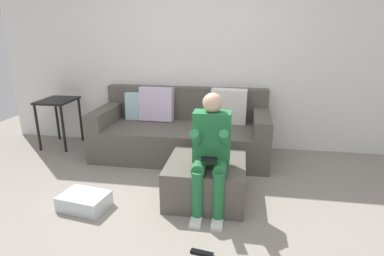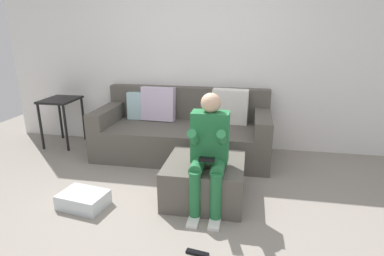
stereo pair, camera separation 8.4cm
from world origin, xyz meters
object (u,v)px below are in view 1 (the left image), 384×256
Objects in this scene: person_seated at (211,148)px; remote_near_ottoman at (202,253)px; couch_sectional at (182,132)px; storage_bin at (84,201)px; side_table at (58,108)px; ottoman at (206,180)px.

remote_near_ottoman is (0.01, -0.68, -0.61)m from person_seated.
remote_near_ottoman is at bearing -75.04° from couch_sectional.
side_table is at bearing 126.50° from storage_bin.
remote_near_ottoman is at bearing -40.83° from side_table.
ottoman is 0.69× the size of person_seated.
ottoman is at bearing 18.21° from storage_bin.
person_seated is 1.60× the size of side_table.
person_seated is 0.91m from remote_near_ottoman.
couch_sectional is 1.86m from side_table.
couch_sectional is 2.05× the size of person_seated.
side_table is at bearing 148.62° from remote_near_ottoman.
couch_sectional is at bearing 65.94° from storage_bin.
side_table is at bearing 152.53° from ottoman.
storage_bin is at bearing 167.88° from remote_near_ottoman.
couch_sectional is 2.95× the size of ottoman.
remote_near_ottoman is at bearing -85.34° from ottoman.
couch_sectional reaches higher than ottoman.
couch_sectional is at bearing 114.42° from remote_near_ottoman.
ottoman reaches higher than remote_near_ottoman.
person_seated is (0.52, -1.31, 0.30)m from couch_sectional.
ottoman reaches higher than storage_bin.
person_seated reaches higher than couch_sectional.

